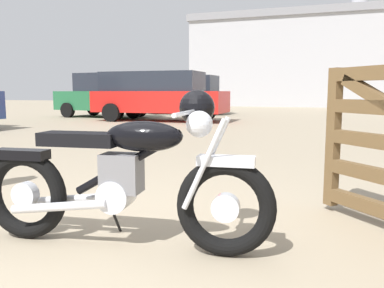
% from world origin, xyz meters
% --- Properties ---
extents(ground_plane, '(80.00, 80.00, 0.00)m').
position_xyz_m(ground_plane, '(0.00, 0.00, 0.00)').
color(ground_plane, gray).
extents(vintage_motorcycle, '(2.08, 0.74, 1.07)m').
position_xyz_m(vintage_motorcycle, '(0.32, 0.05, 0.49)').
color(vintage_motorcycle, black).
rests_on(vintage_motorcycle, ground_plane).
extents(silver_sedan_mid, '(4.80, 2.18, 1.74)m').
position_xyz_m(silver_sedan_mid, '(-3.44, 11.33, 0.94)').
color(silver_sedan_mid, black).
rests_on(silver_sedan_mid, ground_plane).
extents(blue_hatchback_right, '(4.14, 2.35, 1.78)m').
position_xyz_m(blue_hatchback_right, '(-6.19, 12.73, 0.92)').
color(blue_hatchback_right, black).
rests_on(blue_hatchback_right, ground_plane).
extents(dark_sedan_left, '(4.03, 2.08, 1.78)m').
position_xyz_m(dark_sedan_left, '(-3.61, 15.91, 0.92)').
color(dark_sedan_left, black).
rests_on(dark_sedan_left, ground_plane).
extents(industrial_building, '(16.32, 9.96, 14.28)m').
position_xyz_m(industrial_building, '(1.75, 29.78, 3.37)').
color(industrial_building, '#B2B2B7').
rests_on(industrial_building, ground_plane).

